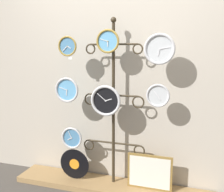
{
  "coord_description": "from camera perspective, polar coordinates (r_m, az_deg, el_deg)",
  "views": [
    {
      "loc": [
        0.8,
        -2.19,
        1.51
      ],
      "look_at": [
        0.0,
        0.36,
        1.04
      ],
      "focal_mm": 42.0,
      "sensor_mm": 36.0,
      "label": 1
    }
  ],
  "objects": [
    {
      "name": "low_shelf",
      "position": [
        3.05,
        -0.06,
        -19.1
      ],
      "size": [
        2.2,
        0.36,
        0.06
      ],
      "color": "#9E7A4C",
      "rests_on": "ground_plane"
    },
    {
      "name": "clock_top_left",
      "position": [
        2.79,
        -9.65,
        10.64
      ],
      "size": [
        0.21,
        0.04,
        0.21
      ],
      "color": "#4C84B2"
    },
    {
      "name": "price_tag_upper",
      "position": [
        2.78,
        -9.07,
        8.17
      ],
      "size": [
        0.04,
        0.0,
        0.03
      ],
      "color": "white"
    },
    {
      "name": "clock_bottom_left",
      "position": [
        2.97,
        -8.73,
        -8.99
      ],
      "size": [
        0.24,
        0.04,
        0.24
      ],
      "color": "#4C84B2"
    },
    {
      "name": "clock_middle_left",
      "position": [
        2.84,
        -9.76,
        1.3
      ],
      "size": [
        0.27,
        0.04,
        0.27
      ],
      "color": "#60A8DB"
    },
    {
      "name": "shop_wall",
      "position": [
        2.87,
        1.27,
        7.77
      ],
      "size": [
        4.4,
        0.04,
        2.8
      ],
      "color": "#BCB2A3",
      "rests_on": "ground_plane"
    },
    {
      "name": "clock_top_right",
      "position": [
        2.52,
        10.3,
        10.02
      ],
      "size": [
        0.29,
        0.04,
        0.29
      ],
      "color": "silver"
    },
    {
      "name": "picture_frame",
      "position": [
        2.88,
        8.18,
        -16.1
      ],
      "size": [
        0.47,
        0.02,
        0.38
      ],
      "color": "olive",
      "rests_on": "low_shelf"
    },
    {
      "name": "clock_middle_center",
      "position": [
        2.67,
        -1.38,
        -1.02
      ],
      "size": [
        0.32,
        0.04,
        0.32
      ],
      "color": "black"
    },
    {
      "name": "display_stand",
      "position": [
        2.88,
        0.3,
        -9.11
      ],
      "size": [
        0.7,
        0.39,
        1.84
      ],
      "color": "#382D1E",
      "rests_on": "ground_plane"
    },
    {
      "name": "clock_top_center",
      "position": [
        2.65,
        -0.9,
        11.83
      ],
      "size": [
        0.24,
        0.04,
        0.24
      ],
      "color": "#60A8DB"
    },
    {
      "name": "clock_middle_right",
      "position": [
        2.57,
        9.97,
        0.08
      ],
      "size": [
        0.23,
        0.04,
        0.23
      ],
      "color": "silver"
    },
    {
      "name": "vinyl_record",
      "position": [
        3.1,
        -8.17,
        -14.44
      ],
      "size": [
        0.35,
        0.01,
        0.35
      ],
      "color": "black",
      "rests_on": "low_shelf"
    }
  ]
}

